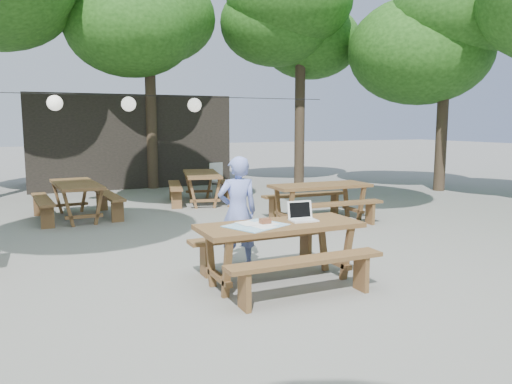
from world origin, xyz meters
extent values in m
plane|color=slate|center=(0.00, 0.00, 0.00)|extent=(80.00, 80.00, 0.00)
cube|color=black|center=(0.50, 10.50, 1.40)|extent=(6.00, 3.00, 2.80)
cube|color=brown|center=(0.36, -0.64, 0.72)|extent=(2.00, 0.80, 0.06)
cube|color=brown|center=(0.36, -1.29, 0.45)|extent=(1.90, 0.28, 0.05)
cube|color=brown|center=(0.36, 0.01, 0.45)|extent=(1.90, 0.28, 0.05)
cube|color=brown|center=(0.36, -0.64, 0.34)|extent=(1.70, 0.70, 0.69)
cube|color=brown|center=(2.89, 2.50, 0.72)|extent=(2.02, 0.85, 0.06)
cube|color=brown|center=(2.87, 1.85, 0.45)|extent=(1.91, 0.33, 0.05)
cube|color=brown|center=(2.90, 3.15, 0.45)|extent=(1.91, 0.33, 0.05)
cube|color=brown|center=(2.89, 2.50, 0.34)|extent=(1.72, 0.74, 0.69)
cube|color=brown|center=(-1.54, 4.80, 0.72)|extent=(0.94, 2.05, 0.06)
cube|color=brown|center=(-0.89, 4.84, 0.45)|extent=(0.41, 1.91, 0.05)
cube|color=brown|center=(-2.19, 4.75, 0.45)|extent=(0.41, 1.91, 0.05)
cube|color=brown|center=(-1.54, 4.80, 0.34)|extent=(0.82, 1.74, 0.69)
cube|color=brown|center=(1.45, 5.69, 0.72)|extent=(1.23, 2.13, 0.06)
cube|color=brown|center=(2.09, 5.54, 0.45)|extent=(0.70, 1.91, 0.05)
cube|color=brown|center=(0.82, 5.83, 0.45)|extent=(0.70, 1.91, 0.05)
cube|color=brown|center=(1.45, 5.69, 0.34)|extent=(1.07, 1.81, 0.69)
imported|color=#7E90E6|center=(0.17, 0.24, 0.76)|extent=(0.59, 0.42, 1.53)
cube|color=silver|center=(2.27, 6.50, 0.40)|extent=(0.57, 0.57, 0.04)
cube|color=silver|center=(2.20, 6.69, 0.66)|extent=(0.43, 0.19, 0.48)
cube|color=silver|center=(2.27, 6.50, 0.19)|extent=(0.54, 0.54, 0.38)
cube|color=white|center=(0.70, -0.63, 0.76)|extent=(0.35, 0.26, 0.02)
cube|color=white|center=(0.71, -0.51, 0.88)|extent=(0.33, 0.09, 0.23)
cube|color=black|center=(0.71, -0.52, 0.88)|extent=(0.28, 0.07, 0.19)
cube|color=#3C98CC|center=(0.04, -0.64, 0.75)|extent=(0.82, 0.77, 0.01)
cube|color=white|center=(0.08, -0.74, 0.76)|extent=(0.28, 0.34, 0.00)
cube|color=white|center=(0.19, -0.61, 0.76)|extent=(0.27, 0.34, 0.00)
cube|color=white|center=(-0.02, -0.53, 0.76)|extent=(0.25, 0.32, 0.00)
cube|color=brown|center=(0.17, -0.62, 0.80)|extent=(0.14, 0.10, 0.06)
cylinder|color=black|center=(0.50, 6.00, 2.60)|extent=(9.00, 0.02, 0.02)
sphere|color=white|center=(-1.80, 6.00, 2.40)|extent=(0.34, 0.34, 0.34)
sphere|color=white|center=(-0.20, 6.00, 2.40)|extent=(0.34, 0.34, 0.34)
sphere|color=white|center=(1.40, 6.00, 2.40)|extent=(0.34, 0.34, 0.34)
cylinder|color=#2D2319|center=(1.00, 9.00, 2.24)|extent=(0.32, 0.32, 4.48)
ellipsoid|color=#1B4512|center=(1.00, 9.00, 4.78)|extent=(3.96, 3.96, 2.97)
cylinder|color=#2D2319|center=(5.50, 8.00, 2.41)|extent=(0.32, 0.32, 4.81)
ellipsoid|color=#1B4512|center=(5.50, 8.00, 5.11)|extent=(4.20, 4.20, 3.15)
cylinder|color=#2D2319|center=(8.50, 5.00, 2.12)|extent=(0.32, 0.32, 4.24)
ellipsoid|color=#1B4512|center=(8.50, 5.00, 4.54)|extent=(3.94, 3.94, 2.95)
camera|label=1|loc=(-2.38, -5.96, 1.97)|focal=35.00mm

